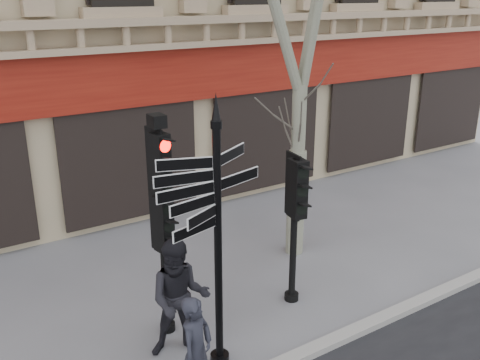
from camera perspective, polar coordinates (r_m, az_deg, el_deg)
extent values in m
plane|color=#5D5D62|center=(9.76, 0.35, -14.61)|extent=(80.00, 80.00, 0.00)
cube|color=gray|center=(8.81, 5.63, -18.49)|extent=(80.00, 0.25, 0.12)
cube|color=maroon|center=(12.59, -12.12, 10.51)|extent=(28.00, 0.25, 1.30)
cube|color=#997D64|center=(12.27, -12.04, 14.86)|extent=(28.00, 0.35, 0.74)
cylinder|color=black|center=(7.79, -2.34, -8.00)|extent=(0.11, 0.11, 3.76)
cylinder|color=black|center=(8.76, -2.17, -18.47)|extent=(0.29, 0.29, 0.17)
cone|color=black|center=(7.06, -2.58, 7.84)|extent=(0.13, 0.13, 0.38)
cylinder|color=black|center=(8.71, -8.21, -6.21)|extent=(0.12, 0.12, 3.45)
cylinder|color=black|center=(9.54, -7.72, -15.21)|extent=(0.26, 0.26, 0.14)
cube|color=black|center=(8.60, -8.29, -4.58)|extent=(0.46, 0.37, 0.94)
cube|color=black|center=(8.24, -8.63, 1.88)|extent=(0.46, 0.37, 0.94)
sphere|color=#FF0C05|center=(8.17, -8.72, 3.56)|extent=(0.20, 0.20, 0.20)
cube|color=black|center=(8.07, -8.86, 6.25)|extent=(0.27, 0.31, 0.20)
cylinder|color=black|center=(9.68, 5.76, -5.59)|extent=(0.13, 0.13, 2.77)
cylinder|color=black|center=(10.30, 5.51, -12.19)|extent=(0.29, 0.29, 0.15)
cube|color=black|center=(9.35, 5.94, -0.82)|extent=(0.51, 0.39, 1.05)
cylinder|color=gray|center=(11.58, 5.97, -2.46)|extent=(0.38, 0.38, 2.33)
cylinder|color=gray|center=(11.04, 6.29, 6.26)|extent=(0.30, 0.30, 1.48)
imported|color=#20212A|center=(7.70, -4.67, -17.72)|extent=(0.72, 0.65, 1.65)
imported|color=black|center=(8.50, -6.45, -12.48)|extent=(1.19, 1.10, 1.97)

